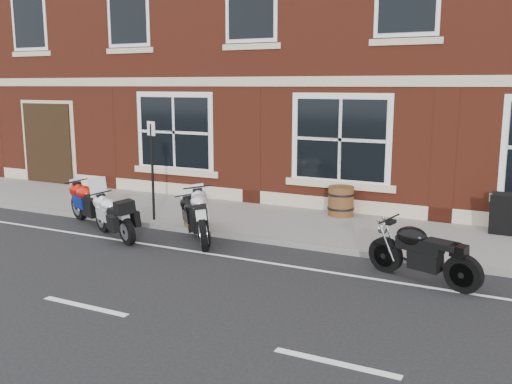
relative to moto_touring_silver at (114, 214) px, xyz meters
The scene contains 12 objects.
ground 2.34m from the moto_touring_silver, ahead, with size 80.00×80.00×0.00m, color black.
sidewalk 3.52m from the moto_touring_silver, 49.74° to the left, with size 30.00×3.00×0.12m, color slate.
kerb 2.54m from the moto_touring_silver, 25.63° to the left, with size 30.00×0.16×0.12m, color slate.
pub_building 11.76m from the moto_touring_silver, 77.49° to the left, with size 24.00×12.00×12.00m, color maroon.
moto_touring_silver is the anchor object (origin of this frame).
moto_sport_red 1.46m from the moto_touring_silver, 152.26° to the left, with size 1.94×0.95×0.93m.
moto_sport_black 1.84m from the moto_touring_silver, 22.01° to the left, with size 1.45×1.35×0.84m.
moto_sport_silver 2.00m from the moto_touring_silver, 20.20° to the left, with size 1.35×1.90×0.99m.
moto_naked_black 6.59m from the moto_touring_silver, ahead, with size 2.03×0.82×0.95m.
a_board_sign 8.45m from the moto_touring_silver, 25.20° to the left, with size 0.55×0.36×0.91m, color black, non-canonical shape.
barrel_planter 5.46m from the moto_touring_silver, 43.90° to the left, with size 0.66×0.66×0.73m.
parking_sign 1.66m from the moto_touring_silver, 87.71° to the left, with size 0.31×0.15×2.36m.
Camera 1 is at (6.01, -9.15, 3.32)m, focal length 40.00 mm.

